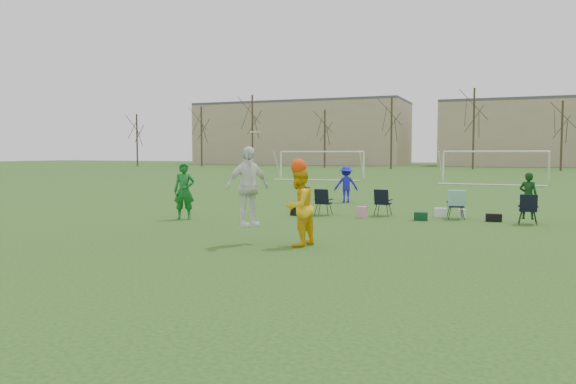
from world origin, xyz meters
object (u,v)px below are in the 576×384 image
at_px(fielder_green_near, 184,191).
at_px(goal_mid, 494,158).
at_px(fielder_blue, 346,184).
at_px(goal_left, 321,157).
at_px(center_contest, 275,197).

height_order(fielder_green_near, goal_mid, goal_mid).
relative_size(fielder_blue, goal_mid, 0.23).
bearing_deg(fielder_blue, goal_left, -92.95).
bearing_deg(goal_left, center_contest, -78.43).
height_order(center_contest, goal_left, center_contest).
distance_m(fielder_green_near, goal_mid, 28.84).
distance_m(fielder_green_near, center_contest, 6.31).
bearing_deg(fielder_blue, center_contest, 73.56).
bearing_deg(goal_mid, goal_left, 175.87).
bearing_deg(goal_left, fielder_green_near, -85.64).
bearing_deg(goal_left, fielder_blue, -73.64).
height_order(fielder_blue, center_contest, center_contest).
bearing_deg(fielder_blue, goal_mid, -131.54).
height_order(fielder_blue, goal_left, goal_left).
relative_size(goal_left, goal_mid, 1.00).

